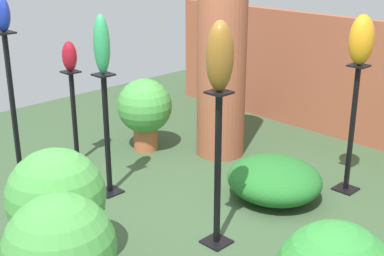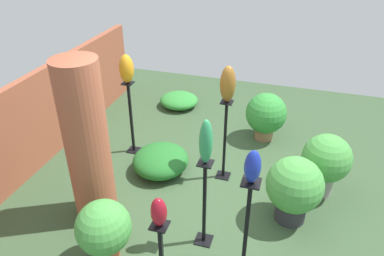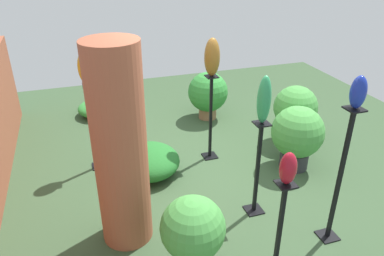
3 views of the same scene
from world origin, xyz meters
name	(u,v)px [view 1 (image 1 of 3)]	position (x,y,z in m)	size (l,w,h in m)	color
ground_plane	(190,224)	(0.00, 0.00, 0.00)	(8.00, 8.00, 0.00)	#385133
brick_wall_back	(361,83)	(0.00, 2.74, 0.71)	(5.60, 0.12, 1.43)	#9E5138
brick_pillar	(222,60)	(-0.88, 1.35, 1.06)	(0.52, 0.52, 2.11)	#9E5138
pedestal_jade	(107,140)	(-0.95, -0.12, 0.52)	(0.20, 0.20, 1.15)	black
pedestal_ruby	(75,122)	(-1.79, 0.08, 0.45)	(0.20, 0.20, 1.00)	black
pedestal_cobalt	(14,121)	(-1.59, -0.68, 0.70)	(0.20, 0.20, 1.50)	black
pedestal_amber	(351,135)	(0.59, 1.51, 0.56)	(0.20, 0.20, 1.21)	black
pedestal_bronze	(218,177)	(0.35, -0.05, 0.57)	(0.20, 0.20, 1.24)	black
art_vase_jade	(102,44)	(-0.95, -0.12, 1.41)	(0.14, 0.14, 0.52)	#2D9356
art_vase_ruby	(69,56)	(-1.79, 0.08, 1.15)	(0.14, 0.15, 0.30)	maroon
art_vase_cobalt	(2,14)	(-1.59, -0.68, 1.66)	(0.15, 0.14, 0.31)	#192D9E
art_vase_amber	(362,40)	(0.59, 1.51, 1.44)	(0.22, 0.22, 0.44)	orange
art_vase_bronze	(220,56)	(0.35, -0.05, 1.49)	(0.19, 0.21, 0.50)	brown
potted_plant_near_pillar	(61,255)	(0.39, -1.44, 0.54)	(0.66, 0.66, 0.91)	gray
potted_plant_front_right	(145,108)	(-1.56, 0.84, 0.48)	(0.61, 0.61, 0.81)	#B25B38
potted_plant_mid_left	(57,202)	(-0.26, -1.07, 0.50)	(0.71, 0.71, 0.90)	#2D2D33
foliage_bed_east	(274,179)	(0.21, 0.88, 0.19)	(0.88, 0.83, 0.37)	#236B28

